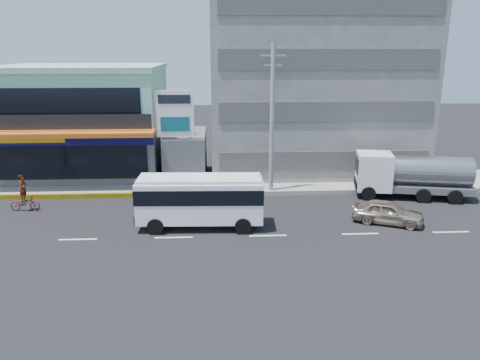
# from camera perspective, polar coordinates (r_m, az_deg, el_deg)

# --- Properties ---
(ground) EXTENTS (120.00, 120.00, 0.00)m
(ground) POSITION_cam_1_polar(r_m,az_deg,el_deg) (25.11, -8.08, -6.96)
(ground) COLOR black
(ground) RESTS_ON ground
(sidewalk) EXTENTS (70.00, 5.00, 0.30)m
(sidewalk) POSITION_cam_1_polar(r_m,az_deg,el_deg) (34.03, 1.69, -0.42)
(sidewalk) COLOR gray
(sidewalk) RESTS_ON ground
(shop_building) EXTENTS (12.40, 11.70, 8.00)m
(shop_building) POSITION_cam_1_polar(r_m,az_deg,el_deg) (38.84, -18.45, 6.62)
(shop_building) COLOR #4A4A4F
(shop_building) RESTS_ON ground
(concrete_building) EXTENTS (16.00, 12.00, 14.00)m
(concrete_building) POSITION_cam_1_polar(r_m,az_deg,el_deg) (38.92, 8.62, 11.72)
(concrete_building) COLOR gray
(concrete_building) RESTS_ON ground
(gap_structure) EXTENTS (3.00, 6.00, 3.50)m
(gap_structure) POSITION_cam_1_polar(r_m,az_deg,el_deg) (36.02, -6.57, 3.02)
(gap_structure) COLOR #4A4A4F
(gap_structure) RESTS_ON ground
(satellite_dish) EXTENTS (1.50, 1.50, 0.15)m
(satellite_dish) POSITION_cam_1_polar(r_m,az_deg,el_deg) (34.68, -6.77, 5.60)
(satellite_dish) COLOR slate
(satellite_dish) RESTS_ON gap_structure
(billboard) EXTENTS (2.60, 0.18, 6.90)m
(billboard) POSITION_cam_1_polar(r_m,az_deg,el_deg) (32.73, -7.92, 7.35)
(billboard) COLOR gray
(billboard) RESTS_ON ground
(utility_pole_near) EXTENTS (1.60, 0.30, 10.00)m
(utility_pole_near) POSITION_cam_1_polar(r_m,az_deg,el_deg) (31.02, 3.93, 7.42)
(utility_pole_near) COLOR #999993
(utility_pole_near) RESTS_ON ground
(minibus) EXTENTS (6.98, 2.63, 2.89)m
(minibus) POSITION_cam_1_polar(r_m,az_deg,el_deg) (25.83, -4.90, -2.13)
(minibus) COLOR white
(minibus) RESTS_ON ground
(sedan) EXTENTS (4.20, 3.00, 1.33)m
(sedan) POSITION_cam_1_polar(r_m,az_deg,el_deg) (27.89, 17.58, -3.76)
(sedan) COLOR beige
(sedan) RESTS_ON ground
(tanker_truck) EXTENTS (7.71, 3.61, 2.93)m
(tanker_truck) POSITION_cam_1_polar(r_m,az_deg,el_deg) (32.94, 19.91, 0.64)
(tanker_truck) COLOR white
(tanker_truck) RESTS_ON ground
(motorcycle_rider) EXTENTS (1.79, 0.65, 2.29)m
(motorcycle_rider) POSITION_cam_1_polar(r_m,az_deg,el_deg) (31.51, -24.79, -2.10)
(motorcycle_rider) COLOR maroon
(motorcycle_rider) RESTS_ON ground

